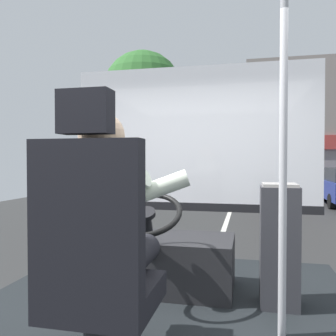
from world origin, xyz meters
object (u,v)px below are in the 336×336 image
driver_seat (97,264)px  fare_box (279,245)px  steering_console (161,260)px  parked_car_silver (322,179)px  handrail_pole (283,146)px  bus_driver (108,220)px

driver_seat → fare_box: (0.86, 1.05, -0.12)m
steering_console → parked_car_silver: bearing=75.3°
driver_seat → handrail_pole: (0.84, 0.61, 0.53)m
handrail_pole → fare_box: handrail_pole is taller
bus_driver → steering_console: (0.00, 1.05, -0.49)m
driver_seat → steering_console: 1.22m
handrail_pole → driver_seat: bearing=-144.0°
fare_box → parked_car_silver: fare_box is taller
steering_console → driver_seat: bearing=-90.0°
driver_seat → handrail_pole: bearing=36.0°
parked_car_silver → steering_console: bearing=-104.7°
steering_console → parked_car_silver: 16.84m
steering_console → fare_box: 0.89m
fare_box → driver_seat: bearing=-129.3°
steering_console → parked_car_silver: (4.29, 16.29, -0.23)m
fare_box → bus_driver: bearing=-132.9°
steering_console → handrail_pole: handrail_pole is taller
bus_driver → parked_car_silver: (4.29, 17.34, -0.72)m
driver_seat → handrail_pole: handrail_pole is taller
steering_console → fare_box: bearing=-8.3°
fare_box → parked_car_silver: bearing=78.2°
steering_console → handrail_pole: 1.32m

